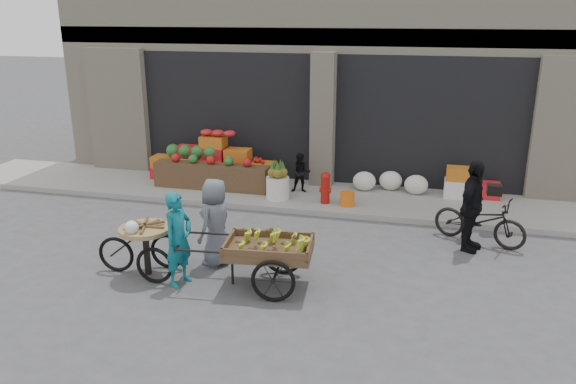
% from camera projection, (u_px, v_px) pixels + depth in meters
% --- Properties ---
extents(ground, '(80.00, 80.00, 0.00)m').
position_uv_depth(ground, '(265.00, 276.00, 9.26)').
color(ground, '#424244').
rests_on(ground, ground).
extents(sidewalk, '(18.00, 2.20, 0.12)m').
position_uv_depth(sidewalk, '(314.00, 197.00, 13.03)').
color(sidewalk, gray).
rests_on(sidewalk, ground).
extents(building, '(14.00, 6.45, 7.00)m').
position_uv_depth(building, '(344.00, 41.00, 15.65)').
color(building, beige).
rests_on(building, ground).
extents(fruit_display, '(3.10, 1.12, 1.24)m').
position_uv_depth(fruit_display, '(217.00, 162.00, 13.68)').
color(fruit_display, red).
rests_on(fruit_display, sidewalk).
extents(pineapple_bin, '(0.52, 0.52, 0.50)m').
position_uv_depth(pineapple_bin, '(278.00, 188.00, 12.65)').
color(pineapple_bin, silver).
rests_on(pineapple_bin, sidewalk).
extents(fire_hydrant, '(0.22, 0.22, 0.71)m').
position_uv_depth(fire_hydrant, '(325.00, 186.00, 12.31)').
color(fire_hydrant, '#A5140F').
rests_on(fire_hydrant, sidewalk).
extents(orange_bucket, '(0.32, 0.32, 0.30)m').
position_uv_depth(orange_bucket, '(347.00, 199.00, 12.22)').
color(orange_bucket, orange).
rests_on(orange_bucket, sidewalk).
extents(right_bay_goods, '(3.35, 0.60, 0.70)m').
position_uv_depth(right_bay_goods, '(431.00, 183.00, 12.87)').
color(right_bay_goods, silver).
rests_on(right_bay_goods, sidewalk).
extents(seated_person, '(0.51, 0.43, 0.93)m').
position_uv_depth(seated_person, '(301.00, 173.00, 13.04)').
color(seated_person, black).
rests_on(seated_person, sidewalk).
extents(banana_cart, '(2.36, 1.15, 0.96)m').
position_uv_depth(banana_cart, '(266.00, 246.00, 8.71)').
color(banana_cart, brown).
rests_on(banana_cart, ground).
extents(vendor_woman, '(0.51, 0.64, 1.53)m').
position_uv_depth(vendor_woman, '(178.00, 239.00, 8.78)').
color(vendor_woman, '#0E6472').
rests_on(vendor_woman, ground).
extents(tricycle_cart, '(1.44, 0.89, 0.95)m').
position_uv_depth(tricycle_cart, '(146.00, 243.00, 9.16)').
color(tricycle_cart, '#9E7F51').
rests_on(tricycle_cart, ground).
extents(vendor_grey, '(0.65, 0.84, 1.52)m').
position_uv_depth(vendor_grey, '(215.00, 222.00, 9.50)').
color(vendor_grey, slate).
rests_on(vendor_grey, ground).
extents(bicycle, '(1.81, 1.19, 0.90)m').
position_uv_depth(bicycle, '(480.00, 220.00, 10.47)').
color(bicycle, black).
rests_on(bicycle, ground).
extents(cyclist, '(0.75, 1.07, 1.68)m').
position_uv_depth(cyclist, '(472.00, 206.00, 10.03)').
color(cyclist, black).
rests_on(cyclist, ground).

